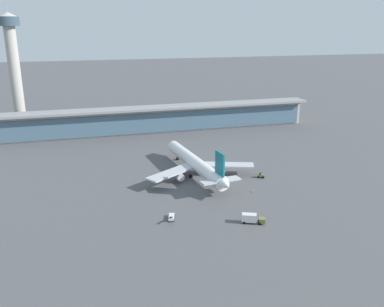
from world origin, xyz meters
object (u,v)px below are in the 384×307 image
Objects in this scene: service_truck_mid_apron_olive at (261,176)px; safety_cone_alpha at (252,191)px; control_tower at (14,63)px; airliner_on_stand at (196,164)px; service_truck_near_nose_olive at (252,218)px; service_truck_under_wing_white at (171,217)px.

service_truck_mid_apron_olive reaches higher than safety_cone_alpha.
service_truck_mid_apron_olive is at bearing -47.37° from control_tower.
airliner_on_stand is at bearing 158.50° from service_truck_mid_apron_olive.
service_truck_near_nose_olive is 41.41m from service_truck_mid_apron_olive.
airliner_on_stand reaches higher than safety_cone_alpha.
control_tower is at bearing 127.41° from airliner_on_stand.
service_truck_near_nose_olive is 25.49m from safety_cone_alpha.
control_tower reaches higher than service_truck_under_wing_white.
service_truck_mid_apron_olive is at bearing 52.68° from safety_cone_alpha.
control_tower is (-103.19, 112.10, 38.33)m from service_truck_mid_apron_olive.
service_truck_near_nose_olive reaches higher than service_truck_under_wing_white.
safety_cone_alpha is (10.33, 23.26, -1.37)m from service_truck_near_nose_olive.
safety_cone_alpha is (93.35, -125.00, -38.89)m from control_tower.
service_truck_under_wing_white is at bearing 158.26° from service_truck_near_nose_olive.
service_truck_mid_apron_olive is at bearing -21.50° from airliner_on_stand.
service_truck_near_nose_olive is at bearing -119.15° from service_truck_mid_apron_olive.
safety_cone_alpha is at bearing -127.32° from service_truck_mid_apron_olive.
service_truck_under_wing_white is at bearing -148.89° from service_truck_mid_apron_olive.
safety_cone_alpha is at bearing 66.05° from service_truck_near_nose_olive.
service_truck_under_wing_white is 0.10× the size of control_tower.
service_truck_under_wing_white is 155.58m from control_tower.
service_truck_under_wing_white is at bearing -117.69° from airliner_on_stand.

